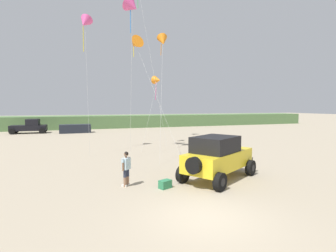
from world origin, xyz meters
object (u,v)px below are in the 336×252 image
(distant_sedan, at_px, (75,129))
(kite_red_delta, at_px, (85,23))
(kite_black_sled, at_px, (132,6))
(cooler_box, at_px, (165,184))
(kite_green_box, at_px, (163,41))
(distant_pickup, at_px, (30,127))
(person_watching, at_px, (126,167))
(kite_blue_swept, at_px, (135,44))
(jeep, at_px, (218,156))
(kite_yellow_diamond, at_px, (157,80))

(distant_sedan, distance_m, kite_red_delta, 19.38)
(kite_black_sled, bearing_deg, distant_sedan, 103.29)
(cooler_box, relative_size, kite_green_box, 0.06)
(cooler_box, height_order, kite_black_sled, kite_black_sled)
(kite_green_box, bearing_deg, distant_pickup, 124.72)
(person_watching, xyz_separation_m, kite_blue_swept, (2.78, 10.42, 8.21))
(kite_red_delta, xyz_separation_m, kite_blue_swept, (4.09, -0.12, -1.37))
(jeep, distance_m, kite_black_sled, 13.69)
(distant_pickup, xyz_separation_m, kite_blue_swept, (11.09, -18.26, 8.21))
(jeep, height_order, kite_green_box, kite_green_box)
(distant_sedan, xyz_separation_m, kite_blue_swept, (5.10, -16.73, 8.55))
(distant_sedan, height_order, kite_yellow_diamond, kite_yellow_diamond)
(jeep, distance_m, kite_green_box, 12.79)
(person_watching, height_order, kite_red_delta, kite_red_delta)
(distant_pickup, bearing_deg, kite_red_delta, -68.90)
(kite_yellow_diamond, bearing_deg, kite_black_sled, -127.03)
(distant_pickup, distance_m, kite_yellow_diamond, 21.72)
(cooler_box, xyz_separation_m, kite_yellow_diamond, (3.82, 13.68, 6.15))
(jeep, height_order, distant_pickup, jeep)
(kite_blue_swept, bearing_deg, jeep, -79.71)
(kite_red_delta, distance_m, kite_blue_swept, 4.31)
(kite_blue_swept, bearing_deg, kite_green_box, -22.34)
(cooler_box, height_order, kite_green_box, kite_green_box)
(person_watching, relative_size, kite_yellow_diamond, 0.24)
(cooler_box, bearing_deg, distant_sedan, 74.05)
(cooler_box, bearing_deg, distant_pickup, 84.60)
(cooler_box, xyz_separation_m, kite_red_delta, (-2.95, 11.44, 10.33))
(distant_pickup, height_order, kite_blue_swept, kite_blue_swept)
(kite_blue_swept, bearing_deg, kite_yellow_diamond, 41.30)
(kite_red_delta, relative_size, kite_blue_swept, 1.12)
(cooler_box, relative_size, distant_sedan, 0.13)
(jeep, bearing_deg, kite_blue_swept, 100.29)
(distant_pickup, bearing_deg, kite_green_box, -55.28)
(person_watching, relative_size, kite_red_delta, 0.15)
(person_watching, relative_size, distant_pickup, 0.36)
(jeep, distance_m, kite_blue_swept, 13.52)
(cooler_box, height_order, kite_yellow_diamond, kite_yellow_diamond)
(kite_green_box, bearing_deg, jeep, -91.36)
(kite_black_sled, bearing_deg, cooler_box, -92.97)
(distant_sedan, bearing_deg, kite_blue_swept, -74.41)
(distant_pickup, xyz_separation_m, kite_red_delta, (7.00, -18.14, 9.58))
(person_watching, relative_size, cooler_box, 2.98)
(distant_sedan, height_order, kite_red_delta, kite_red_delta)
(kite_yellow_diamond, bearing_deg, cooler_box, -105.62)
(distant_pickup, distance_m, kite_black_sled, 25.15)
(person_watching, xyz_separation_m, distant_pickup, (-8.30, 28.68, 0.00))
(distant_pickup, distance_m, kite_blue_swept, 22.88)
(kite_green_box, bearing_deg, kite_yellow_diamond, 81.36)
(cooler_box, xyz_separation_m, distant_pickup, (-9.95, 29.58, 0.75))
(distant_sedan, distance_m, kite_black_sled, 22.16)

